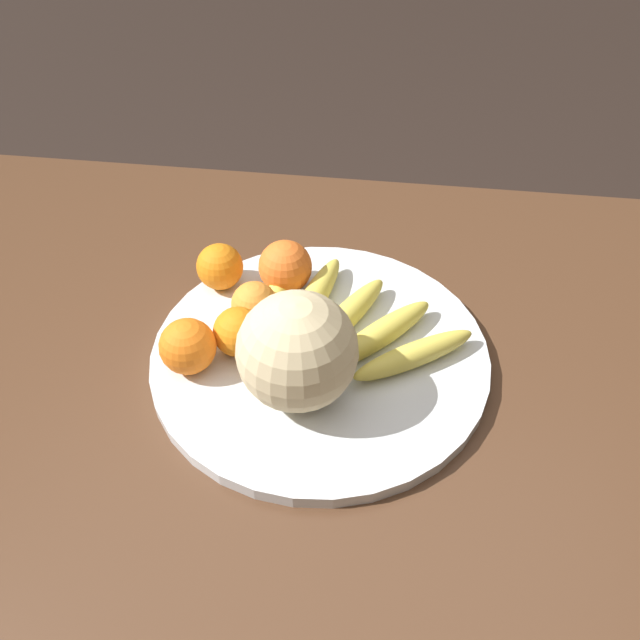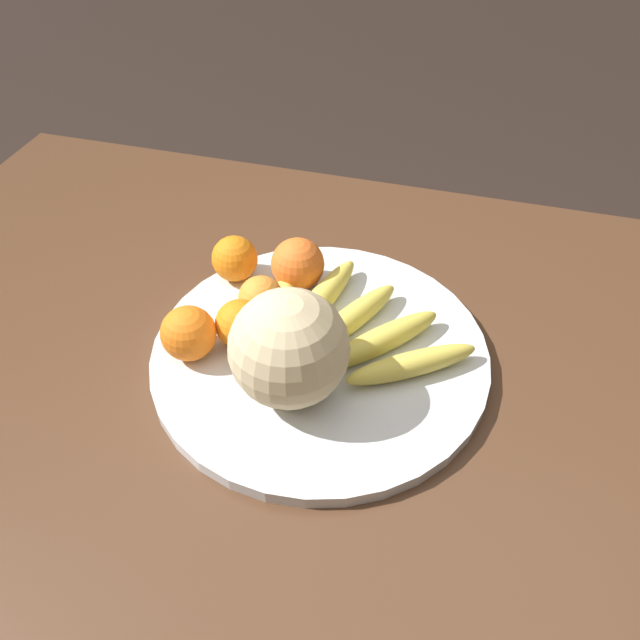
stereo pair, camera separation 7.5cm
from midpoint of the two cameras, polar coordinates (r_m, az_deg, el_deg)
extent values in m
plane|color=black|center=(1.45, -1.11, -25.17)|extent=(12.00, 12.00, 0.00)
cube|color=#4C301E|center=(0.80, -1.82, -5.61)|extent=(1.28, 0.94, 0.04)
cube|color=#4C301E|center=(1.51, -17.69, 0.27)|extent=(0.07, 0.07, 0.72)
cube|color=#4C301E|center=(1.38, 26.70, -8.26)|extent=(0.07, 0.07, 0.72)
cylinder|color=silver|center=(0.79, 2.71, -3.21)|extent=(0.42, 0.42, 0.02)
torus|color=#1E4C56|center=(0.79, 2.72, -3.07)|extent=(0.42, 0.42, 0.01)
sphere|color=beige|center=(0.69, 0.24, -2.77)|extent=(0.14, 0.14, 0.14)
sphere|color=#473819|center=(0.75, 1.31, -3.32)|extent=(0.02, 0.02, 0.02)
ellipsoid|color=#DBC64C|center=(0.76, 11.23, -4.12)|extent=(0.16, 0.12, 0.03)
ellipsoid|color=#DBC64C|center=(0.78, 8.47, -1.91)|extent=(0.14, 0.15, 0.03)
ellipsoid|color=#DBC64C|center=(0.80, 5.58, 0.05)|extent=(0.11, 0.16, 0.03)
ellipsoid|color=#DBC64C|center=(0.82, 2.62, 1.71)|extent=(0.08, 0.19, 0.03)
ellipsoid|color=#DBC64C|center=(0.85, -0.36, 3.08)|extent=(0.03, 0.16, 0.03)
sphere|color=orange|center=(0.77, -4.59, -0.50)|extent=(0.06, 0.06, 0.06)
sphere|color=orange|center=(0.85, 0.47, 5.01)|extent=(0.07, 0.07, 0.07)
sphere|color=orange|center=(0.87, -5.38, 5.51)|extent=(0.06, 0.06, 0.06)
sphere|color=orange|center=(0.81, -2.78, 1.87)|extent=(0.06, 0.06, 0.06)
sphere|color=orange|center=(0.76, -9.22, -1.34)|extent=(0.07, 0.07, 0.07)
cube|color=white|center=(0.79, -0.51, -2.03)|extent=(0.09, 0.08, 0.00)
camera|label=1|loc=(0.04, -87.13, 2.74)|focal=35.00mm
camera|label=2|loc=(0.04, 92.87, -2.74)|focal=35.00mm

